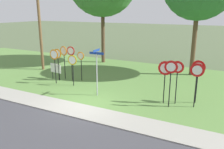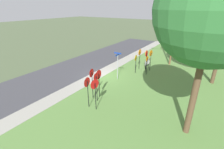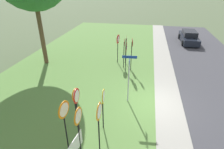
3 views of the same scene
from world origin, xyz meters
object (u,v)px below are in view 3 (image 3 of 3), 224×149
Objects in this scene: stop_sign_near_left at (77,104)px; street_name_post at (129,75)px; stop_sign_far_right at (75,101)px; stop_sign_far_left at (99,118)px; notice_board at (75,147)px; yield_sign_center at (118,42)px; stop_sign_near_right at (78,123)px; parked_sedan_distant at (189,37)px; yield_sign_near_left at (126,43)px; stop_sign_far_center at (65,117)px; yield_sign_far_right at (127,49)px; yield_sign_far_left at (132,47)px; yield_sign_near_right at (124,46)px; stop_sign_center_tall at (103,101)px.

street_name_post is at bearing -30.36° from stop_sign_near_left.
stop_sign_far_left is at bearing -127.98° from stop_sign_far_right.
stop_sign_far_right is at bearing 26.36° from notice_board.
stop_sign_near_right is at bearing -169.17° from yield_sign_center.
parked_sedan_distant is at bearing -23.53° from stop_sign_far_right.
stop_sign_near_right is 1.09× the size of stop_sign_far_right.
yield_sign_near_left is 0.99× the size of yield_sign_center.
stop_sign_far_center is 8.37m from yield_sign_far_right.
stop_sign_near_left is at bearing 158.92° from yield_sign_far_left.
yield_sign_near_right is at bearing 18.37° from yield_sign_far_right.
yield_sign_near_right is at bearing -8.35° from stop_sign_near_left.
stop_sign_near_right is 9.01m from yield_sign_near_right.
stop_sign_far_right is 1.31m from stop_sign_center_tall.
yield_sign_center is at bearing -3.34° from stop_sign_near_left.
stop_sign_near_left is at bearing 167.33° from yield_sign_near_left.
stop_sign_center_tall is 0.75× the size of street_name_post.
stop_sign_near_left is 1.28m from stop_sign_center_tall.
yield_sign_far_left reaches higher than yield_sign_center.
parked_sedan_distant is (8.69, -6.59, -1.27)m from yield_sign_near_right.
stop_sign_far_right is at bearing 166.32° from yield_sign_near_right.
stop_sign_near_left reaches higher than notice_board.
stop_sign_center_tall is (1.65, -1.15, -0.26)m from stop_sign_far_center.
stop_sign_far_left is at bearing -65.71° from stop_sign_near_right.
parked_sedan_distant is (8.91, -5.96, -1.37)m from yield_sign_far_left.
stop_sign_far_center is 4.65m from street_name_post.
yield_sign_near_left is (9.08, -1.02, -0.02)m from stop_sign_near_left.
notice_board is at bearing 158.00° from street_name_post.
yield_sign_center is (8.24, 0.63, 0.29)m from stop_sign_center_tall.
stop_sign_far_right is at bearing 14.23° from stop_sign_far_center.
stop_sign_near_right is 0.52× the size of parked_sedan_distant.
stop_sign_near_left is 1.18× the size of stop_sign_far_right.
yield_sign_near_left is at bearing 4.62° from street_name_post.
stop_sign_far_center is at bearing 150.16° from street_name_post.
stop_sign_near_left is at bearing 21.10° from notice_board.
stop_sign_near_right is at bearing -92.17° from stop_sign_far_center.
yield_sign_near_left is at bearing 3.48° from notice_board.
stop_sign_near_right is 10.00m from yield_sign_center.
yield_sign_center is 10.65m from parked_sedan_distant.
yield_sign_far_right is (8.36, -0.83, 0.11)m from stop_sign_near_right.
stop_sign_far_right is (1.58, 0.75, -0.18)m from stop_sign_near_right.
stop_sign_near_right is 4.53m from street_name_post.
yield_sign_center is 0.86× the size of street_name_post.
yield_sign_near_left is (8.45, -1.36, 0.29)m from stop_sign_far_right.
yield_sign_far_right is (8.25, -1.43, 0.01)m from stop_sign_far_center.
stop_sign_center_tall is at bearing 157.21° from parked_sedan_distant.
street_name_post is at bearing -36.38° from stop_sign_far_right.
stop_sign_near_left is at bearing -171.65° from yield_sign_center.
stop_sign_far_right reaches higher than parked_sedan_distant.
stop_sign_far_center is 0.87× the size of street_name_post.
stop_sign_far_center reaches higher than stop_sign_center_tall.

